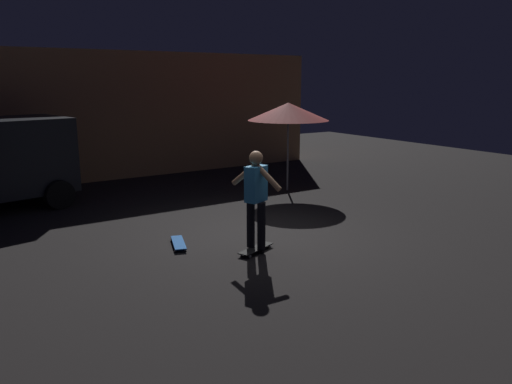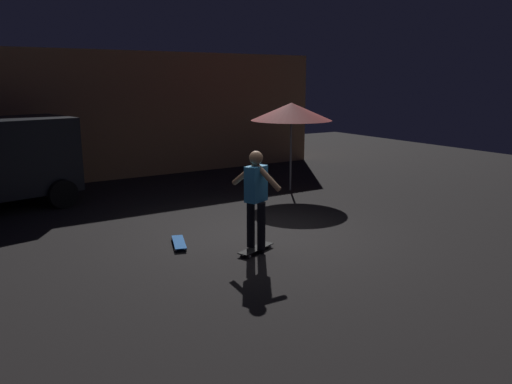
{
  "view_description": "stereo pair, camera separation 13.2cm",
  "coord_description": "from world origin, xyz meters",
  "views": [
    {
      "loc": [
        -4.89,
        -7.37,
        2.88
      ],
      "look_at": [
        -0.48,
        -0.61,
        1.05
      ],
      "focal_mm": 34.91,
      "sensor_mm": 36.0,
      "label": 1
    },
    {
      "loc": [
        -4.78,
        -7.44,
        2.88
      ],
      "look_at": [
        -0.48,
        -0.61,
        1.05
      ],
      "focal_mm": 34.91,
      "sensor_mm": 36.0,
      "label": 2
    }
  ],
  "objects": [
    {
      "name": "ground_plane",
      "position": [
        0.0,
        0.0,
        0.0
      ],
      "size": [
        28.0,
        28.0,
        0.0
      ],
      "primitive_type": "plane",
      "color": "black"
    },
    {
      "name": "low_building",
      "position": [
        -0.04,
        8.44,
        1.85
      ],
      "size": [
        12.78,
        3.03,
        3.7
      ],
      "color": "tan",
      "rests_on": "ground_plane"
    },
    {
      "name": "patio_umbrella",
      "position": [
        2.88,
        3.02,
        2.07
      ],
      "size": [
        2.1,
        2.1,
        2.3
      ],
      "color": "slate",
      "rests_on": "ground_plane"
    },
    {
      "name": "skateboard_ridden",
      "position": [
        -0.48,
        -0.61,
        0.06
      ],
      "size": [
        0.8,
        0.48,
        0.07
      ],
      "color": "black",
      "rests_on": "ground_plane"
    },
    {
      "name": "skateboard_spare",
      "position": [
        -1.46,
        0.41,
        0.06
      ],
      "size": [
        0.43,
        0.8,
        0.07
      ],
      "color": "#1959B2",
      "rests_on": "ground_plane"
    },
    {
      "name": "skater",
      "position": [
        -0.48,
        -0.61,
        1.04
      ],
      "size": [
        0.45,
        0.94,
        1.67
      ],
      "color": "black",
      "rests_on": "skateboard_ridden"
    }
  ]
}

